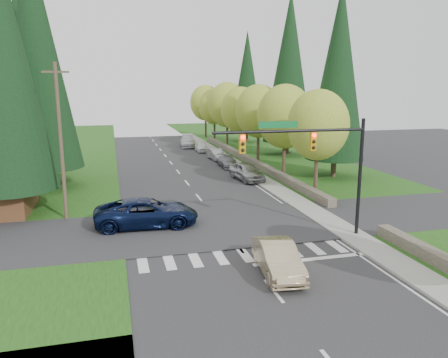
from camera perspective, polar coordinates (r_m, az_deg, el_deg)
name	(u,v)px	position (r m, az deg, el deg)	size (l,w,h in m)	color
ground	(266,281)	(20.12, 5.48, -13.12)	(120.00, 120.00, 0.00)	#28282B
grass_east	(323,178)	(42.68, 12.86, 0.19)	(14.00, 110.00, 0.06)	#1C4713
grass_west	(30,194)	(38.64, -23.96, -1.77)	(14.00, 110.00, 0.06)	#1C4713
cross_street	(222,227)	(27.24, -0.24, -6.24)	(120.00, 8.00, 0.10)	#28282B
sidewalk_east	(256,176)	(42.13, 4.21, 0.36)	(1.80, 80.00, 0.13)	gray
curb_east	(248,177)	(41.87, 3.11, 0.30)	(0.20, 80.00, 0.13)	gray
stone_wall_north	(248,160)	(50.07, 3.16, 2.56)	(0.70, 40.00, 0.70)	#4C4438
traffic_signal	(315,153)	(24.35, 11.84, 3.38)	(8.70, 0.37, 6.80)	black
utility_pole	(61,141)	(29.47, -20.55, 4.64)	(1.60, 0.24, 10.00)	#473828
decid_tree_0	(318,125)	(34.88, 12.18, 6.90)	(4.80, 4.80, 8.37)	#38281C
decid_tree_1	(285,117)	(41.27, 7.97, 8.07)	(5.20, 5.20, 8.80)	#38281C
decid_tree_2	(259,111)	(47.73, 4.54, 8.82)	(5.00, 5.00, 8.82)	#38281C
decid_tree_3	(241,110)	(54.44, 2.23, 8.95)	(5.00, 5.00, 8.55)	#38281C
decid_tree_4	(227,105)	(61.18, 0.43, 9.66)	(5.40, 5.40, 9.18)	#38281C
decid_tree_5	(214,107)	(67.94, -1.26, 9.44)	(4.80, 4.80, 8.30)	#38281C
decid_tree_6	(206,103)	(74.78, -2.43, 9.91)	(5.20, 5.20, 8.86)	#38281C
conifer_w_c	(35,51)	(39.61, -23.44, 15.04)	(6.46, 6.46, 20.80)	#38281C
conifer_w_e	(24,67)	(45.79, -24.71, 13.13)	(5.78, 5.78, 18.80)	#38281C
conifer_e_a	(338,72)	(42.32, 14.73, 13.31)	(5.44, 5.44, 17.80)	#38281C
conifer_e_b	(289,68)	(55.42, 8.52, 14.19)	(6.12, 6.12, 19.80)	#38281C
conifer_e_c	(247,82)	(68.20, 3.03, 12.59)	(5.10, 5.10, 16.80)	#38281C
sedan_champagne	(278,258)	(20.62, 7.04, -10.24)	(1.58, 4.53, 1.49)	tan
suv_navy	(147,213)	(27.47, -10.05, -4.36)	(2.91, 6.32, 1.76)	#0A1436
parked_car_a	(247,171)	(40.49, 3.01, 1.00)	(1.95, 4.84, 1.65)	#9F9FA3
parked_car_b	(228,162)	(47.06, 0.50, 2.29)	(1.70, 4.19, 1.22)	slate
parked_car_c	(216,154)	(51.81, -0.99, 3.23)	(1.39, 3.99, 1.31)	#9F9FA4
parked_car_d	(202,147)	(58.47, -2.94, 4.20)	(1.50, 3.73, 1.27)	white
parked_car_e	(188,142)	(63.25, -4.71, 4.87)	(2.11, 5.20, 1.51)	#BCBDC1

